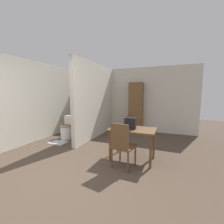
{
  "coord_description": "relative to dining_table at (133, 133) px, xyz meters",
  "views": [
    {
      "loc": [
        1.82,
        -1.73,
        1.52
      ],
      "look_at": [
        0.16,
        2.27,
        0.97
      ],
      "focal_mm": 24.0,
      "sensor_mm": 36.0,
      "label": 1
    }
  ],
  "objects": [
    {
      "name": "toilet",
      "position": [
        -2.42,
        0.74,
        -0.3
      ],
      "size": [
        0.38,
        0.53,
        0.75
      ],
      "color": "white",
      "rests_on": "ground_plane"
    },
    {
      "name": "handbag",
      "position": [
        -0.04,
        -0.06,
        0.23
      ],
      "size": [
        0.24,
        0.14,
        0.32
      ],
      "color": "black",
      "rests_on": "dining_table"
    },
    {
      "name": "bath_mat",
      "position": [
        -2.42,
        0.27,
        -0.62
      ],
      "size": [
        0.53,
        0.38,
        0.01
      ],
      "color": "#B2BCC6",
      "rests_on": "ground_plane"
    },
    {
      "name": "wooden_cabinet",
      "position": [
        -0.54,
        2.51,
        0.33
      ],
      "size": [
        0.52,
        0.35,
        1.92
      ],
      "color": "brown",
      "rests_on": "ground_plane"
    },
    {
      "name": "wooden_chair",
      "position": [
        -0.09,
        -0.45,
        -0.13
      ],
      "size": [
        0.48,
        0.48,
        0.94
      ],
      "rotation": [
        0.0,
        0.0,
        -0.15
      ],
      "color": "brown",
      "rests_on": "ground_plane"
    },
    {
      "name": "partition_wall",
      "position": [
        -1.66,
        1.37,
        0.62
      ],
      "size": [
        0.12,
        2.66,
        2.5
      ],
      "color": "beige",
      "rests_on": "ground_plane"
    },
    {
      "name": "wall_back",
      "position": [
        -0.99,
        2.76,
        0.62
      ],
      "size": [
        5.35,
        0.12,
        2.5
      ],
      "color": "beige",
      "rests_on": "ground_plane"
    },
    {
      "name": "ground_plane",
      "position": [
        -0.99,
        -1.47,
        -0.63
      ],
      "size": [
        16.0,
        16.0,
        0.0
      ],
      "primitive_type": "plane",
      "color": "#4C3D30"
    },
    {
      "name": "dining_table",
      "position": [
        0.0,
        0.0,
        0.0
      ],
      "size": [
        1.01,
        0.63,
        0.73
      ],
      "color": "brown",
      "rests_on": "ground_plane"
    },
    {
      "name": "wall_left",
      "position": [
        -3.23,
        0.62,
        0.62
      ],
      "size": [
        0.12,
        5.17,
        2.5
      ],
      "color": "beige",
      "rests_on": "ground_plane"
    }
  ]
}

